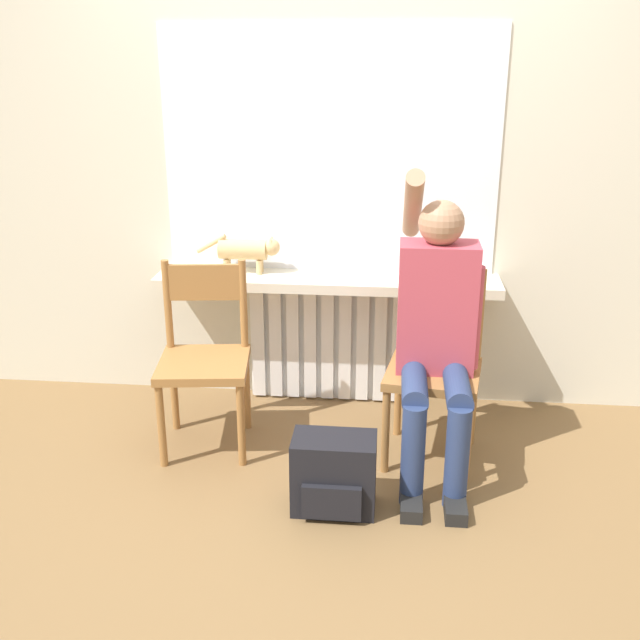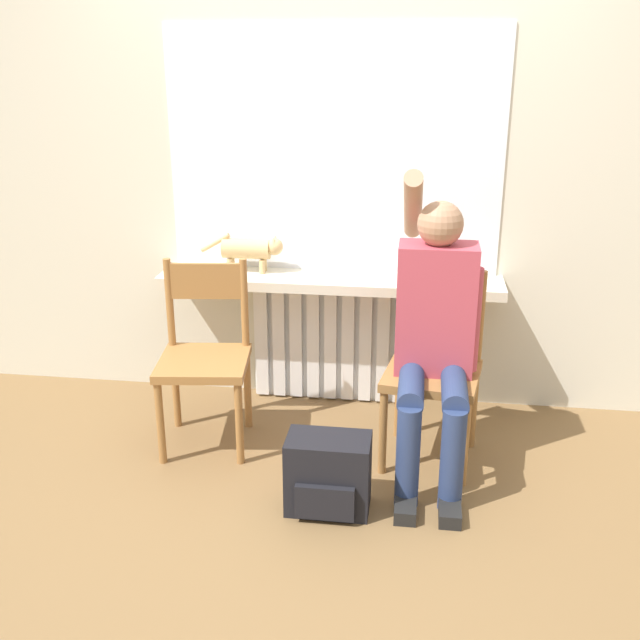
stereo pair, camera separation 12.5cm
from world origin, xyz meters
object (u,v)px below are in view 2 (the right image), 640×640
object	(u,v)px
backpack	(328,475)
chair_right	(434,366)
cat	(251,249)
chair_left	(205,354)
person	(435,329)

from	to	relation	value
backpack	chair_right	bearing A→B (deg)	50.23
cat	chair_right	bearing A→B (deg)	-27.50
chair_right	backpack	bearing A→B (deg)	-120.89
chair_right	backpack	world-z (taller)	chair_right
backpack	chair_left	bearing A→B (deg)	142.43
chair_right	cat	xyz separation A→B (m)	(-0.95, 0.49, 0.39)
cat	backpack	bearing A→B (deg)	-61.98
chair_left	cat	distance (m)	0.64
person	backpack	distance (m)	0.77
cat	chair_left	bearing A→B (deg)	-104.01
chair_right	person	world-z (taller)	person
chair_right	backpack	xyz separation A→B (m)	(-0.42, -0.50, -0.29)
chair_left	person	size ratio (longest dim) A/B	0.65
chair_left	cat	world-z (taller)	cat
person	backpack	xyz separation A→B (m)	(-0.41, -0.40, -0.51)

